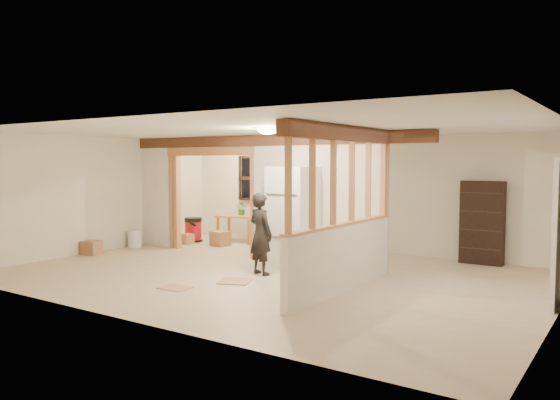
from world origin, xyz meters
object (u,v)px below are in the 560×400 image
Objects in this scene: woman at (261,234)px; shop_vac at (193,229)px; work_table at (239,229)px; bookshelf at (482,223)px; refrigerator at (293,217)px.

woman is 4.32m from shop_vac.
work_table is 5.67m from bookshelf.
work_table is 1.12m from shop_vac.
bookshelf is at bearing 38.88° from refrigerator.
refrigerator is at bearing -44.49° from work_table.
refrigerator reaches higher than shop_vac.
work_table is (-2.81, 1.95, -0.61)m from refrigerator.
bookshelf reaches higher than woman.
refrigerator is 0.90m from woman.
work_table is 1.72× the size of shop_vac.
bookshelf is at bearing 7.77° from shop_vac.
shop_vac is 0.38× the size of bookshelf.
work_table is at bearing -176.62° from bookshelf.
bookshelf is (5.64, 0.33, 0.47)m from work_table.
refrigerator is 1.17× the size of bookshelf.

